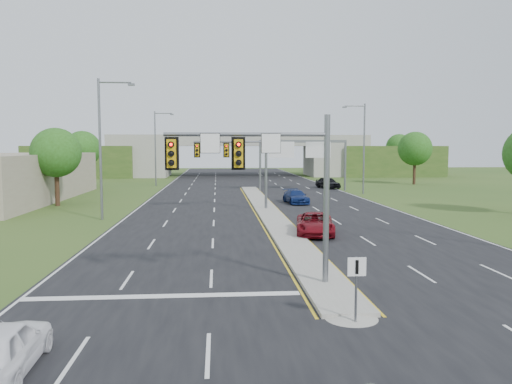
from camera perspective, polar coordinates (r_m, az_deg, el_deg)
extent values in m
plane|color=#304E1C|center=(21.10, 7.92, -10.57)|extent=(240.00, 240.00, 0.00)
cube|color=black|center=(55.30, 0.13, -0.79)|extent=(24.00, 160.00, 0.02)
cube|color=gray|center=(43.42, 1.40, -2.29)|extent=(2.00, 54.00, 0.16)
cone|color=gray|center=(17.36, 10.83, -13.75)|extent=(2.00, 2.00, 0.16)
cube|color=gold|center=(43.33, -0.11, -2.40)|extent=(0.12, 54.00, 0.01)
cube|color=gold|center=(43.56, 2.91, -2.37)|extent=(0.12, 54.00, 0.01)
cube|color=silver|center=(55.62, -12.08, -0.85)|extent=(0.12, 160.00, 0.01)
cube|color=silver|center=(57.46, 11.94, -0.66)|extent=(0.12, 160.00, 0.01)
cube|color=silver|center=(19.77, -10.55, -11.61)|extent=(10.50, 0.50, 0.01)
cylinder|color=slate|center=(20.44, 8.04, -1.08)|extent=(0.24, 0.24, 7.00)
cylinder|color=slate|center=(19.87, -1.11, 6.59)|extent=(6.50, 0.16, 0.16)
cube|color=#CC9B0C|center=(19.60, -2.02, 4.42)|extent=(0.35, 0.25, 1.10)
cube|color=#CC9B0C|center=(19.66, -9.63, 4.35)|extent=(0.35, 0.25, 1.10)
cube|color=black|center=(19.74, -2.03, 4.42)|extent=(0.55, 0.04, 1.30)
cube|color=black|center=(19.80, -9.59, 4.36)|extent=(0.55, 0.04, 1.30)
sphere|color=#FF0C05|center=(19.47, -2.00, 5.45)|extent=(0.20, 0.20, 0.20)
sphere|color=#FF0C05|center=(19.53, -9.68, 5.38)|extent=(0.20, 0.20, 0.20)
cube|color=white|center=(19.73, -5.26, 5.57)|extent=(0.75, 0.04, 0.75)
cube|color=white|center=(19.85, 1.73, 5.58)|extent=(0.75, 0.04, 0.75)
cylinder|color=slate|center=(45.10, 1.15, 2.33)|extent=(0.24, 0.24, 7.00)
cylinder|color=slate|center=(44.85, -3.00, 5.75)|extent=(6.50, 0.16, 0.16)
cube|color=#CC9B0C|center=(44.59, -3.40, 4.79)|extent=(0.35, 0.25, 1.10)
cube|color=#CC9B0C|center=(44.62, -6.75, 4.77)|extent=(0.35, 0.25, 1.10)
cube|color=black|center=(44.73, -3.41, 4.79)|extent=(0.55, 0.04, 1.30)
cube|color=black|center=(44.76, -6.75, 4.77)|extent=(0.55, 0.04, 1.30)
sphere|color=#FF0C05|center=(44.46, -3.40, 5.24)|extent=(0.20, 0.20, 0.20)
sphere|color=#FF0C05|center=(44.49, -6.77, 5.22)|extent=(0.20, 0.20, 0.20)
cube|color=white|center=(44.73, -4.83, 5.30)|extent=(0.75, 0.04, 0.75)
cube|color=white|center=(44.78, -1.74, 5.31)|extent=(0.75, 0.04, 0.75)
cylinder|color=slate|center=(16.60, 11.35, -11.02)|extent=(0.08, 0.08, 2.20)
cube|color=white|center=(16.35, 11.45, -8.37)|extent=(0.60, 0.04, 0.60)
cube|color=black|center=(16.32, 11.48, -8.40)|extent=(0.10, 0.02, 0.45)
cylinder|color=slate|center=(65.12, 0.48, 3.00)|extent=(0.28, 0.28, 6.60)
cylinder|color=slate|center=(67.05, 10.16, 2.98)|extent=(0.28, 0.28, 6.60)
cube|color=slate|center=(65.81, 5.41, 5.79)|extent=(11.50, 0.35, 0.35)
cube|color=#0C5515|center=(65.18, 2.96, 4.84)|extent=(3.20, 0.08, 2.00)
cube|color=#0C5515|center=(65.97, 7.11, 4.82)|extent=(3.20, 0.08, 2.00)
cube|color=silver|center=(65.13, 2.96, 4.84)|extent=(3.30, 0.03, 2.10)
cube|color=silver|center=(65.92, 7.12, 4.82)|extent=(3.30, 0.03, 2.10)
cube|color=gray|center=(100.66, -11.67, 3.47)|extent=(6.00, 12.00, 6.00)
cube|color=gray|center=(102.14, 7.65, 3.55)|extent=(6.00, 12.00, 6.00)
cube|color=#304E1C|center=(103.09, -18.87, 3.34)|extent=(20.00, 14.00, 6.00)
cube|color=#304E1C|center=(105.63, 14.57, 3.48)|extent=(20.00, 14.00, 6.00)
cube|color=gray|center=(99.93, -1.95, 5.62)|extent=(50.00, 12.00, 1.20)
cube|color=gray|center=(94.16, -1.79, 6.29)|extent=(50.00, 0.40, 0.90)
cube|color=gray|center=(105.74, -2.09, 6.16)|extent=(50.00, 0.40, 0.90)
cylinder|color=slate|center=(40.86, -17.38, 4.61)|extent=(0.20, 0.20, 11.00)
cylinder|color=slate|center=(40.90, -15.83, 11.96)|extent=(2.50, 0.12, 0.12)
cube|color=slate|center=(40.67, -14.06, 11.83)|extent=(0.50, 0.25, 0.18)
cylinder|color=slate|center=(75.38, -11.44, 4.86)|extent=(0.20, 0.20, 11.00)
cylinder|color=slate|center=(75.41, -10.55, 8.83)|extent=(2.50, 0.12, 0.12)
cube|color=slate|center=(75.28, -9.59, 8.74)|extent=(0.50, 0.25, 0.18)
cylinder|color=slate|center=(62.46, 12.24, 4.82)|extent=(0.20, 0.20, 11.00)
cylinder|color=slate|center=(62.31, 11.22, 9.62)|extent=(2.50, 0.12, 0.12)
cube|color=slate|center=(61.98, 10.09, 9.53)|extent=(0.50, 0.25, 0.18)
cylinder|color=#382316|center=(52.34, -21.78, 0.70)|extent=(0.44, 0.44, 4.00)
sphere|color=#244A13|center=(52.21, -21.90, 4.20)|extent=(4.80, 4.80, 4.80)
cylinder|color=#382316|center=(77.43, -19.13, 2.19)|extent=(0.44, 0.44, 4.25)
sphere|color=#244A13|center=(77.35, -19.21, 4.70)|extent=(5.20, 5.20, 5.20)
cylinder|color=#382316|center=(80.86, 17.64, 2.34)|extent=(0.44, 0.44, 4.25)
sphere|color=#244A13|center=(80.78, 17.71, 4.75)|extent=(5.20, 5.20, 5.20)
cylinder|color=#382316|center=(118.73, -20.93, 3.11)|extent=(0.44, 0.44, 4.50)
sphere|color=#244A13|center=(118.68, -20.99, 4.84)|extent=(6.00, 6.00, 6.00)
cylinder|color=#382316|center=(115.56, -14.25, 3.18)|extent=(0.44, 0.44, 4.25)
sphere|color=#244A13|center=(115.50, -14.29, 4.86)|extent=(5.60, 5.60, 5.60)
cylinder|color=#382316|center=(117.38, 9.56, 3.29)|extent=(0.44, 0.44, 4.25)
sphere|color=#244A13|center=(117.33, 9.58, 4.95)|extent=(5.60, 5.60, 5.60)
cylinder|color=#382316|center=(121.53, 15.98, 3.28)|extent=(0.44, 0.44, 4.50)
sphere|color=#244A13|center=(121.48, 16.03, 4.98)|extent=(6.00, 6.00, 6.00)
imported|color=white|center=(14.48, -27.13, -15.55)|extent=(1.78, 4.11, 1.38)
imported|color=maroon|center=(32.78, 6.76, -3.62)|extent=(3.14, 5.45, 1.43)
imported|color=navy|center=(50.87, 4.58, -0.53)|extent=(2.43, 4.90, 1.37)
imported|color=black|center=(70.23, 8.22, 1.07)|extent=(3.13, 4.98, 1.58)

